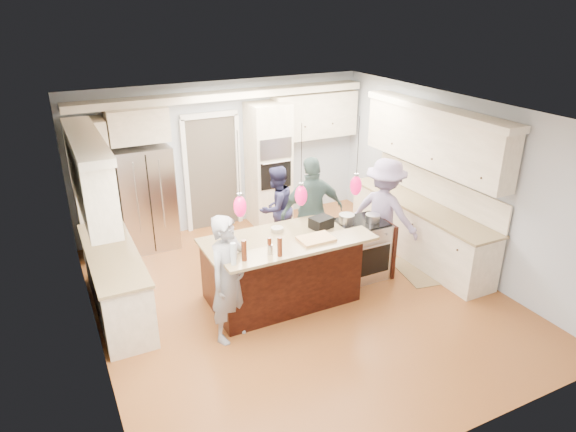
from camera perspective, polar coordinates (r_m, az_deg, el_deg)
name	(u,v)px	position (r m, az deg, el deg)	size (l,w,h in m)	color
ground_plane	(299,297)	(7.60, 1.19, -8.94)	(6.00, 6.00, 0.00)	#A6632D
room_shell	(300,179)	(6.81, 1.32, 4.13)	(5.54, 6.04, 2.72)	#B2BCC6
refrigerator	(146,198)	(9.02, -15.49, 1.95)	(0.90, 0.70, 1.80)	#B7B7BC
oven_column	(269,165)	(9.61, -2.17, 5.68)	(0.72, 0.69, 2.30)	#FFEECE
back_upper_cabinets	(187,146)	(9.06, -11.18, 7.59)	(5.30, 0.61, 2.54)	#FFEECE
right_counter_run	(424,196)	(8.63, 14.85, 2.16)	(0.64, 3.10, 2.51)	#FFEECE
left_cabinets	(107,243)	(7.16, -19.50, -2.86)	(0.64, 2.30, 2.51)	#FFEECE
kitchen_island	(281,269)	(7.31, -0.76, -5.90)	(2.10, 1.46, 1.12)	black
island_range	(361,249)	(8.02, 8.11, -3.61)	(0.82, 0.71, 0.92)	#B7B7BC
pendant_lights	(301,195)	(6.28, 1.46, 2.31)	(1.75, 0.15, 1.03)	black
person_bar_end	(229,279)	(6.40, -6.57, -6.98)	(0.61, 0.40, 1.69)	gray
person_far_left	(276,208)	(8.70, -1.31, 0.87)	(0.72, 0.56, 1.47)	#28284E
person_far_right	(312,212)	(8.14, 2.70, 0.46)	(1.05, 0.44, 1.80)	#425D59
person_range_side	(384,213)	(8.26, 10.65, 0.34)	(1.14, 0.66, 1.77)	#8E7FAB
floor_rug	(420,270)	(8.52, 14.46, -5.87)	(0.67, 0.98, 0.01)	olive
water_bottle	(233,254)	(6.07, -6.11, -4.21)	(0.07, 0.07, 0.28)	silver
beer_bottle_a	(244,250)	(6.15, -4.90, -3.83)	(0.07, 0.07, 0.27)	#4C1F0D
beer_bottle_b	(280,247)	(6.24, -0.92, -3.43)	(0.06, 0.06, 0.25)	#4C1F0D
beer_bottle_c	(269,246)	(6.31, -2.07, -3.32)	(0.05, 0.05, 0.22)	#4C1F0D
drink_can	(270,249)	(6.31, -2.00, -3.74)	(0.07, 0.07, 0.13)	#B7B7BC
cutting_board	(316,239)	(6.69, 3.13, -2.56)	(0.45, 0.32, 0.04)	#DBB265
pot_large	(347,219)	(7.70, 6.53, -0.30)	(0.24, 0.24, 0.14)	#B7B7BC
pot_small	(373,218)	(7.83, 9.40, -0.19)	(0.22, 0.22, 0.11)	#B7B7BC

